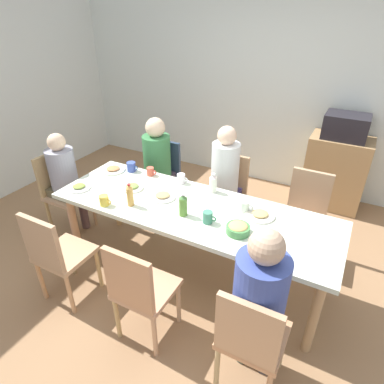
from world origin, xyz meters
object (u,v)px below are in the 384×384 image
Objects in this scene: chair_4 at (162,175)px; plate_4 at (79,187)px; side_cabinet at (335,172)px; microwave at (346,126)px; person_4 at (157,160)px; chair_6 at (250,338)px; cup_2 at (181,179)px; cup_4 at (151,171)px; plate_0 at (260,215)px; chair_3 at (56,253)px; person_1 at (224,175)px; bottle_1 at (213,183)px; plate_3 at (132,187)px; bottle_0 at (130,195)px; chair_2 at (305,211)px; plate_2 at (113,169)px; dining_table at (192,214)px; cup_3 at (244,206)px; cup_1 at (104,200)px; chair_5 at (62,188)px; cup_0 at (208,217)px; person_5 at (65,176)px; person_6 at (259,299)px; chair_0 at (139,289)px; cup_5 at (131,167)px; plate_1 at (163,196)px; bottle_2 at (183,205)px; bowl_0 at (238,228)px; chair_1 at (227,191)px.

chair_4 reaches higher than plate_4.
side_cabinet is 0.59m from microwave.
person_4 is 1.36× the size of chair_6.
cup_2 is 0.36m from cup_4.
chair_6 is at bearing -42.11° from person_4.
microwave reaches higher than plate_0.
chair_3 is 1.59m from chair_4.
person_1 reaches higher than cup_2.
bottle_1 is 0.21× the size of side_cabinet.
bottle_0 is (0.17, -0.24, 0.08)m from plate_3.
chair_2 is 3.73× the size of plate_2.
cup_3 is (0.41, 0.16, 0.12)m from dining_table.
dining_table is 0.46m from cup_2.
chair_4 is at bearing 136.22° from chair_6.
cup_1 is (-1.51, -1.12, 0.29)m from chair_2.
cup_1 is at bearing -138.02° from bottle_1.
cup_3 is (2.03, 0.16, 0.29)m from chair_5.
cup_0 is 0.93× the size of cup_3.
side_cabinet is at bearing 83.43° from chair_2.
cup_4 is (0.03, 0.66, -0.00)m from cup_1.
chair_4 is 4.85× the size of bottle_1.
person_6 reaches higher than person_5.
bottle_0 is (-0.48, 0.57, 0.34)m from chair_0.
cup_5 reaches higher than cup_3.
chair_4 is 4.29× the size of plate_4.
chair_0 reaches higher than cup_2.
plate_3 is (-1.48, -0.77, 0.26)m from chair_2.
cup_5 is (-1.43, 0.17, 0.04)m from plate_0.
chair_4 is at bearing 123.79° from plate_1.
chair_5 is at bearing 175.09° from bottle_2.
person_1 is 1.40× the size of side_cabinet.
cup_0 reaches higher than bowl_0.
bowl_0 is at bearing -60.84° from person_1.
dining_table is 0.22m from bottle_2.
chair_1 is 1.79m from chair_3.
plate_0 is at bearing 34.06° from chair_3.
cup_5 is (-0.58, -0.02, 0.00)m from cup_2.
dining_table is at bearing -159.33° from cup_3.
cup_5 is 0.62× the size of bottle_2.
person_4 is 1.34m from cup_0.
plate_2 is at bearing -139.49° from microwave.
chair_0 reaches higher than plate_3.
dining_table is 11.84× the size of plate_4.
chair_5 is at bearing 169.07° from bottle_0.
plate_2 is 2.66m from microwave.
chair_4 is at bearing 44.99° from chair_5.
chair_0 is 1.51m from person_1.
bowl_0 is at bearing -47.92° from bottle_1.
plate_2 and plate_4 have the same top height.
plate_3 is (-0.65, 0.02, 0.09)m from dining_table.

